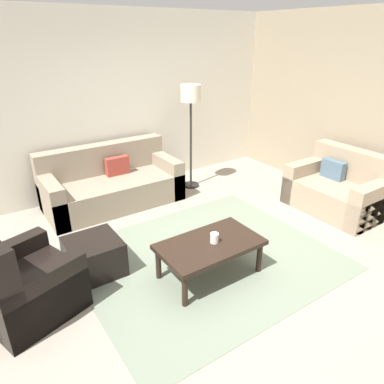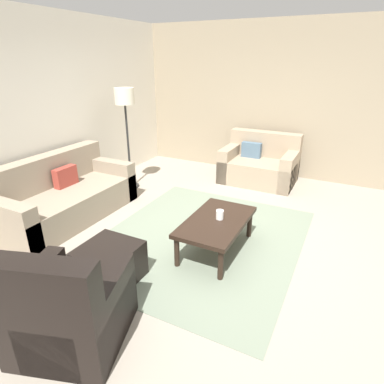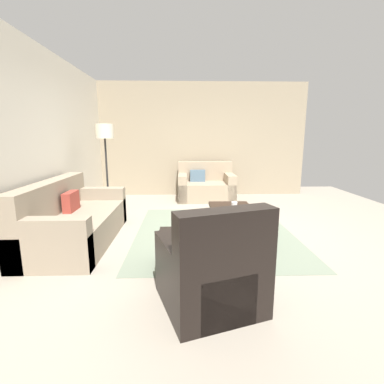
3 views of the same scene
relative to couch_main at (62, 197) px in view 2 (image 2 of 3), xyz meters
name	(u,v)px [view 2 (image 2 of 3)]	position (x,y,z in m)	size (l,w,h in m)	color
ground_plane	(201,239)	(0.32, -2.08, -0.30)	(8.00, 8.00, 0.00)	gray
rear_partition	(41,114)	(0.32, 0.52, 1.10)	(6.00, 0.12, 2.80)	silver
stone_feature_panel	(270,101)	(3.32, -2.08, 1.10)	(0.12, 5.20, 2.80)	gray
area_rug	(201,238)	(0.32, -2.08, -0.29)	(2.83, 2.40, 0.01)	slate
couch_main	(62,197)	(0.00, 0.00, 0.00)	(2.02, 0.95, 0.88)	gray
couch_loveseat	(260,165)	(2.76, -2.14, 0.00)	(0.92, 1.31, 0.88)	gray
armchair_leather	(67,315)	(-1.64, -1.85, 0.01)	(1.01, 1.01, 0.95)	black
ottoman	(110,264)	(-0.85, -1.60, -0.10)	(0.56, 0.56, 0.40)	black
coffee_table	(216,224)	(0.17, -2.35, 0.06)	(1.10, 0.64, 0.41)	black
cup	(220,215)	(0.21, -2.37, 0.17)	(0.09, 0.09, 0.11)	white
lamp_standing	(125,107)	(1.39, -0.17, 1.11)	(0.32, 0.32, 1.71)	black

